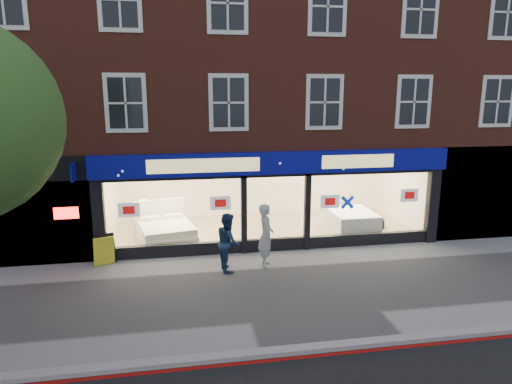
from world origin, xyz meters
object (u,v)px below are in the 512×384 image
object	(u,v)px
pedestrian_grey	(266,235)
pedestrian_blue	(228,242)
sofa	(361,220)
a_board	(105,250)
mattress_stack	(351,221)
display_bed	(165,231)

from	to	relation	value
pedestrian_grey	pedestrian_blue	size ratio (longest dim) A/B	1.12
pedestrian_grey	pedestrian_blue	bearing A→B (deg)	98.38
sofa	a_board	distance (m)	9.30
mattress_stack	pedestrian_grey	size ratio (longest dim) A/B	1.01
display_bed	sofa	world-z (taller)	display_bed
a_board	pedestrian_blue	bearing A→B (deg)	-34.69
a_board	display_bed	bearing A→B (deg)	24.90
display_bed	pedestrian_blue	distance (m)	3.33
sofa	pedestrian_grey	xyz separation A→B (m)	(-4.28, -3.05, 0.61)
mattress_stack	pedestrian_blue	bearing A→B (deg)	-151.36
display_bed	mattress_stack	bearing A→B (deg)	-13.08
pedestrian_blue	sofa	bearing A→B (deg)	-63.22
display_bed	a_board	size ratio (longest dim) A/B	2.70
sofa	pedestrian_blue	world-z (taller)	pedestrian_blue
sofa	pedestrian_blue	distance (m)	6.29
sofa	pedestrian_grey	size ratio (longest dim) A/B	0.88
display_bed	pedestrian_grey	xyz separation A→B (m)	(3.00, -2.61, 0.51)
a_board	pedestrian_grey	world-z (taller)	pedestrian_grey
mattress_stack	pedestrian_grey	distance (m)	4.48
a_board	pedestrian_grey	xyz separation A→B (m)	(4.77, -0.91, 0.49)
sofa	pedestrian_blue	xyz separation A→B (m)	(-5.41, -3.17, 0.51)
display_bed	a_board	bearing A→B (deg)	-148.44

